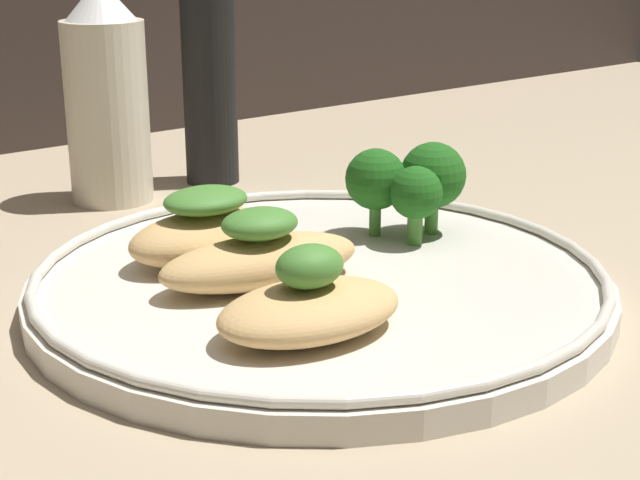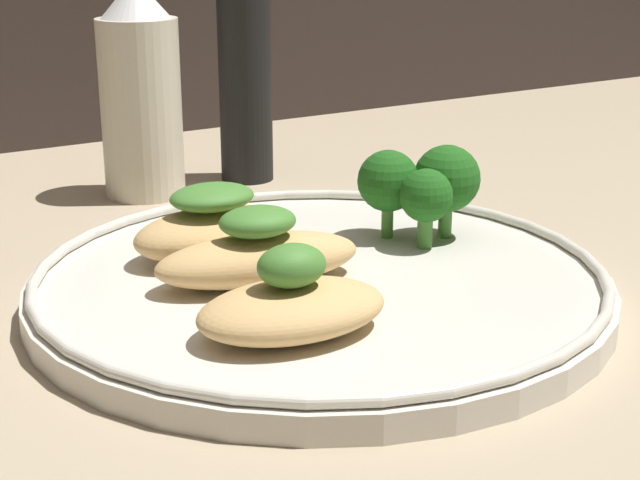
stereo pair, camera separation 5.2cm
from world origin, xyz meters
The scene contains 8 objects.
ground_plane centered at (0.00, 0.00, -0.50)cm, with size 180.00×180.00×1.00cm, color tan.
plate centered at (0.00, 0.00, 0.99)cm, with size 31.12×31.12×2.00cm.
grilled_meat_front centered at (-5.10, -5.82, 2.83)cm, with size 9.65×6.74×4.33cm.
grilled_meat_middle centered at (-3.31, 0.76, 2.97)cm, with size 11.63×6.35×4.14cm.
grilled_meat_back centered at (-3.51, 5.70, 3.13)cm, with size 9.37×5.55×4.21cm.
broccoli_bunch centered at (8.33, 2.12, 4.80)cm, with size 6.78×6.03×5.60cm.
sauce_bottle centered at (-0.15, 24.61, 7.50)cm, with size 5.83×5.83×15.68cm.
pepper_grinder centered at (8.50, 24.61, 8.73)cm, with size 4.06×4.06×18.89cm.
Camera 2 is at (-25.82, -41.83, 19.81)cm, focal length 55.00 mm.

